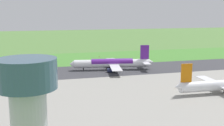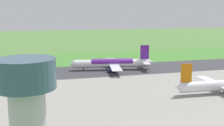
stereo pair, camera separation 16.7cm
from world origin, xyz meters
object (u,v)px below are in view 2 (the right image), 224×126
Objects in this scene: traffic_cone_orange at (93,60)px; airliner_main at (113,63)px; airliner_parked_near at (224,85)px; no_stopping_sign at (99,58)px; service_truck_baggage at (23,77)px.

airliner_main is at bearing 97.54° from traffic_cone_orange.
airliner_main is 38.36m from traffic_cone_orange.
airliner_parked_near is 110.49m from no_stopping_sign.
no_stopping_sign is (-55.09, -52.08, 0.09)m from service_truck_baggage.
airliner_main is at bearing -61.14° from airliner_parked_near.
airliner_main is 56.07m from service_truck_baggage.
airliner_main is at bearing -168.02° from service_truck_baggage.
airliner_main reaches higher than airliner_parked_near.
airliner_parked_near is at bearing 111.60° from traffic_cone_orange.
airliner_parked_near is (-35.42, 64.28, -0.37)m from airliner_main.
airliner_main reaches higher than traffic_cone_orange.
traffic_cone_orange is at bearing 26.42° from no_stopping_sign.
service_truck_baggage is 10.66× the size of traffic_cone_orange.
service_truck_baggage is 2.34× the size of no_stopping_sign.
airliner_main is 98.13× the size of traffic_cone_orange.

